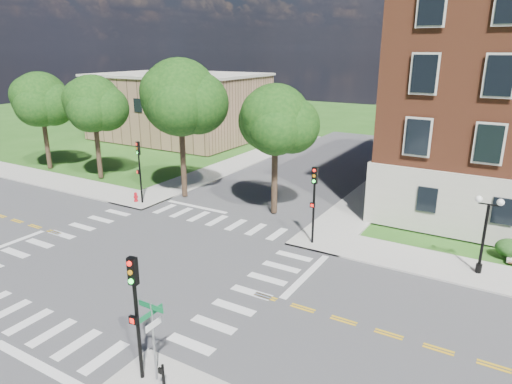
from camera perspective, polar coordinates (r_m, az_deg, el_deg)
The scene contains 19 objects.
ground at distance 27.16m, azimuth -13.82°, elevation -8.24°, with size 160.00×160.00×0.00m, color #275818.
road_ew at distance 27.16m, azimuth -13.83°, elevation -8.23°, with size 90.00×12.00×0.01m, color #3D3D3F.
road_ns at distance 27.16m, azimuth -13.83°, elevation -8.23°, with size 12.00×90.00×0.01m, color #3D3D3F.
sidewalk_ne at distance 34.57m, azimuth 25.10°, elevation -3.65°, with size 34.00×34.00×0.12m.
sidewalk_nw at distance 47.72m, azimuth -14.38°, elevation 3.04°, with size 34.00×34.00×0.12m.
crosswalk_east at distance 23.16m, azimuth -0.57°, elevation -12.47°, with size 2.20×10.20×0.02m, color silver, non-canonical shape.
stop_bar_east at distance 24.85m, azimuth 6.29°, elevation -10.36°, with size 0.40×5.50×0.00m, color silver.
secondary_building at distance 61.99m, azimuth -9.54°, elevation 10.57°, with size 20.40×15.40×8.30m.
tree_a at distance 48.99m, azimuth -25.33°, elevation 10.40°, with size 5.20×5.20×9.38m.
tree_b at distance 43.39m, azimuth -19.69°, elevation 10.35°, with size 5.01×5.01×9.29m.
tree_c at distance 35.89m, azimuth -9.48°, elevation 11.54°, with size 5.92×5.92×10.83m.
tree_d at distance 31.70m, azimuth 2.42°, elevation 9.03°, with size 4.85×4.85×9.23m.
traffic_signal_se at distance 16.70m, azimuth -14.83°, elevation -13.32°, with size 0.35×0.39×4.80m.
traffic_signal_ne at distance 27.43m, azimuth 7.27°, elevation -0.42°, with size 0.32×0.35×4.80m.
traffic_signal_nw at distance 35.67m, azimuth -14.39°, elevation 3.39°, with size 0.38×0.46×4.80m.
twin_lamp_west at distance 26.58m, azimuth 26.68°, elevation -4.35°, with size 1.36×0.36×4.23m.
street_sign_pole at distance 16.95m, azimuth -12.78°, elevation -16.14°, with size 1.10×1.10×3.10m.
push_button_post at distance 17.17m, azimuth -11.56°, elevation -21.83°, with size 0.14×0.21×1.20m.
fire_hydrant at distance 36.79m, azimuth -14.80°, elevation -0.63°, with size 0.35×0.35×0.75m.
Camera 1 is at (17.59, -17.14, 11.60)m, focal length 32.00 mm.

